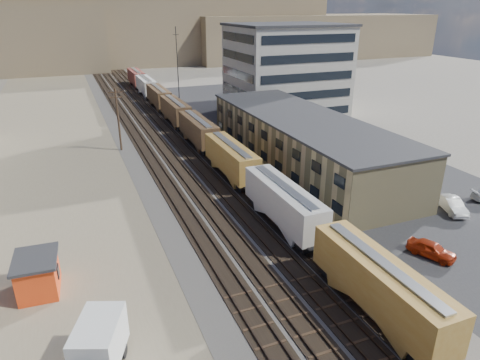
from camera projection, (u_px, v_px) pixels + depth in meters
name	position (u px, v px, depth m)	size (l,w,h in m)	color
ground	(293.00, 282.00, 36.27)	(300.00, 300.00, 0.00)	#6B6356
ballast_bed	(163.00, 132.00, 79.13)	(18.00, 200.00, 0.06)	#4C4742
dirt_yard	(45.00, 163.00, 63.59)	(24.00, 180.00, 0.03)	#7C6F55
asphalt_lot	(307.00, 141.00, 73.95)	(26.00, 120.00, 0.04)	#232326
rail_tracks	(160.00, 132.00, 78.91)	(11.40, 200.00, 0.24)	black
freight_train	(186.00, 119.00, 77.00)	(3.00, 119.74, 4.46)	black
warehouse	(302.00, 141.00, 61.55)	(12.40, 40.40, 7.25)	tan
office_tower	(286.00, 70.00, 89.64)	(22.60, 18.60, 18.45)	#9E998E
utility_pole_north	(118.00, 118.00, 67.32)	(2.20, 0.32, 10.00)	#382619
radio_mast	(178.00, 73.00, 86.36)	(1.20, 0.16, 18.00)	black
hills_north	(97.00, 26.00, 174.99)	(265.00, 80.00, 32.00)	brown
box_truck	(96.00, 355.00, 26.31)	(4.65, 7.05, 3.54)	silver
maintenance_shed	(38.00, 274.00, 34.51)	(3.59, 4.52, 3.18)	#E54015
parked_car_red	(431.00, 250.00, 39.68)	(1.76, 4.38, 1.49)	#A1290E
parked_car_white	(452.00, 205.00, 48.34)	(1.71, 4.90, 1.62)	silver
parked_car_blue	(288.00, 115.00, 88.15)	(2.53, 5.48, 1.52)	navy
parked_car_far	(299.00, 109.00, 93.78)	(1.84, 4.58, 1.56)	silver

